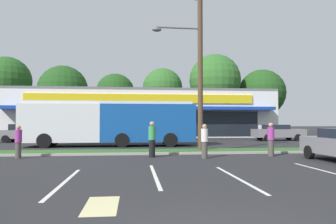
# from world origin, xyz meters

# --- Properties ---
(grass_median) EXTENTS (56.00, 2.20, 0.12)m
(grass_median) POSITION_xyz_m (0.00, 14.00, 0.06)
(grass_median) COLOR #2D5B23
(grass_median) RESTS_ON ground_plane
(curb_lip) EXTENTS (56.00, 0.24, 0.12)m
(curb_lip) POSITION_xyz_m (0.00, 12.78, 0.06)
(curb_lip) COLOR #99968C
(curb_lip) RESTS_ON ground_plane
(parking_stripe_0) EXTENTS (0.12, 4.80, 0.01)m
(parking_stripe_0) POSITION_xyz_m (-3.34, 5.26, 0.00)
(parking_stripe_0) COLOR silver
(parking_stripe_0) RESTS_ON ground_plane
(parking_stripe_1) EXTENTS (0.12, 4.80, 0.01)m
(parking_stripe_1) POSITION_xyz_m (-0.62, 6.16, 0.00)
(parking_stripe_1) COLOR silver
(parking_stripe_1) RESTS_ON ground_plane
(parking_stripe_2) EXTENTS (0.12, 4.80, 0.01)m
(parking_stripe_2) POSITION_xyz_m (1.93, 5.36, 0.00)
(parking_stripe_2) COLOR silver
(parking_stripe_2) RESTS_ON ground_plane
(parking_stripe_3) EXTENTS (0.12, 4.80, 0.01)m
(parking_stripe_3) POSITION_xyz_m (5.53, 6.12, 0.00)
(parking_stripe_3) COLOR silver
(parking_stripe_3) RESTS_ON ground_plane
(lot_arrow) EXTENTS (0.70, 1.60, 0.01)m
(lot_arrow) POSITION_xyz_m (-1.99, 2.49, 0.00)
(lot_arrow) COLOR beige
(lot_arrow) RESTS_ON ground_plane
(storefront_building) EXTENTS (30.99, 11.41, 5.57)m
(storefront_building) POSITION_xyz_m (-0.47, 35.03, 2.79)
(storefront_building) COLOR silver
(storefront_building) RESTS_ON ground_plane
(tree_far_left) EXTENTS (7.38, 7.38, 11.77)m
(tree_far_left) POSITION_xyz_m (-20.78, 46.25, 8.07)
(tree_far_left) COLOR #473323
(tree_far_left) RESTS_ON ground_plane
(tree_left) EXTENTS (7.28, 7.28, 10.05)m
(tree_left) POSITION_xyz_m (-11.73, 43.36, 6.40)
(tree_left) COLOR #473323
(tree_left) RESTS_ON ground_plane
(tree_mid_left) EXTENTS (6.20, 6.20, 9.51)m
(tree_mid_left) POSITION_xyz_m (-4.33, 46.75, 6.39)
(tree_mid_left) COLOR #473323
(tree_mid_left) RESTS_ON ground_plane
(tree_mid) EXTENTS (6.47, 6.47, 10.49)m
(tree_mid) POSITION_xyz_m (3.27, 46.66, 7.24)
(tree_mid) COLOR #473323
(tree_mid) RESTS_ON ground_plane
(tree_mid_right) EXTENTS (8.13, 8.13, 12.49)m
(tree_mid_right) POSITION_xyz_m (11.40, 44.49, 8.41)
(tree_mid_right) COLOR #473323
(tree_mid_right) RESTS_ON ground_plane
(tree_right) EXTENTS (7.59, 7.59, 10.34)m
(tree_right) POSITION_xyz_m (19.46, 45.29, 6.53)
(tree_right) COLOR #473323
(tree_right) RESTS_ON ground_plane
(utility_pole) EXTENTS (3.03, 2.40, 10.18)m
(utility_pole) POSITION_xyz_m (2.45, 14.00, 5.44)
(utility_pole) COLOR #4C3826
(utility_pole) RESTS_ON ground_plane
(city_bus) EXTENTS (12.36, 2.67, 3.25)m
(city_bus) POSITION_xyz_m (-3.07, 19.11, 1.77)
(city_bus) COLOR #144793
(city_bus) RESTS_ON ground_plane
(car_0) EXTENTS (4.55, 1.97, 1.58)m
(car_0) POSITION_xyz_m (-10.86, 24.87, 0.81)
(car_0) COLOR slate
(car_0) RESTS_ON ground_plane
(car_1) EXTENTS (4.78, 1.96, 1.51)m
(car_1) POSITION_xyz_m (12.39, 24.68, 0.79)
(car_1) COLOR slate
(car_1) RESTS_ON ground_plane
(pedestrian_near_bench) EXTENTS (0.36, 0.36, 1.80)m
(pedestrian_near_bench) POSITION_xyz_m (-0.41, 11.54, 0.90)
(pedestrian_near_bench) COLOR black
(pedestrian_near_bench) RESTS_ON ground_plane
(pedestrian_by_pole) EXTENTS (0.33, 0.33, 1.61)m
(pedestrian_by_pole) POSITION_xyz_m (-6.90, 11.71, 0.81)
(pedestrian_by_pole) COLOR #47423D
(pedestrian_by_pole) RESTS_ON ground_plane
(pedestrian_mid) EXTENTS (0.34, 0.34, 1.67)m
(pedestrian_mid) POSITION_xyz_m (2.11, 10.82, 0.84)
(pedestrian_mid) COLOR #47423D
(pedestrian_mid) RESTS_ON ground_plane
(pedestrian_far) EXTENTS (0.35, 0.35, 1.73)m
(pedestrian_far) POSITION_xyz_m (5.74, 11.38, 0.87)
(pedestrian_far) COLOR #47423D
(pedestrian_far) RESTS_ON ground_plane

